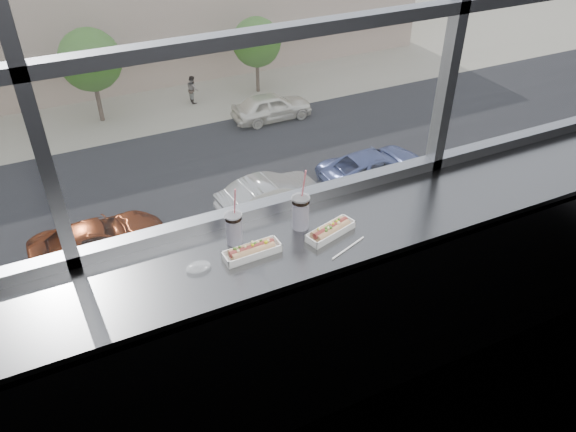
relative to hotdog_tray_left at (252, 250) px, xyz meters
name	(u,v)px	position (x,y,z in m)	size (l,w,h in m)	color
wall_back_lower	(277,288)	(0.25, 0.29, -0.58)	(6.00, 6.00, 0.00)	black
counter	(299,243)	(0.25, 0.02, -0.06)	(6.00, 0.55, 0.06)	slate
counter_fascia	(321,353)	(0.25, -0.24, -0.58)	(6.00, 0.04, 1.04)	slate
hotdog_tray_left	(252,250)	(0.00, 0.00, 0.00)	(0.27, 0.10, 0.07)	white
hotdog_tray_right	(331,230)	(0.40, -0.02, 0.00)	(0.28, 0.16, 0.06)	white
soda_cup_left	(234,227)	(-0.04, 0.12, 0.06)	(0.08, 0.08, 0.31)	white
soda_cup_right	(301,211)	(0.30, 0.10, 0.07)	(0.09, 0.09, 0.33)	white
loose_straw	(348,248)	(0.42, -0.15, -0.02)	(0.01, 0.01, 0.23)	white
wrapper	(198,267)	(-0.25, 0.01, -0.01)	(0.11, 0.08, 0.03)	silver
plaza_ground	(35,44)	(0.25, 43.79, -12.13)	(120.00, 120.00, 0.00)	#9D9780
street_asphalt	(89,202)	(0.25, 20.29, -12.10)	(80.00, 10.00, 0.06)	black
far_sidewalk	(63,128)	(0.25, 28.29, -12.11)	(80.00, 6.00, 0.04)	#9D9780
far_building	(27,7)	(0.25, 38.29, -8.13)	(50.00, 14.00, 8.00)	tan
car_near_e	(375,163)	(12.41, 16.29, -11.09)	(5.87, 2.45, 1.96)	#495795
car_near_d	(270,189)	(7.17, 16.29, -11.07)	(5.98, 2.49, 1.99)	#B8B8B3
car_near_c	(98,235)	(0.12, 16.29, -11.13)	(5.60, 2.33, 1.87)	#6C2409
car_far_c	(272,102)	(10.89, 24.29, -11.06)	(6.05, 2.52, 2.02)	white
pedestrian_d	(192,87)	(7.70, 28.45, -11.13)	(0.85, 0.64, 1.91)	#66605B
tree_center	(90,60)	(2.35, 28.29, -8.65)	(3.28, 3.28, 5.12)	#47382B
tree_right	(257,42)	(11.76, 28.29, -9.06)	(2.89, 2.89, 4.52)	#47382B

